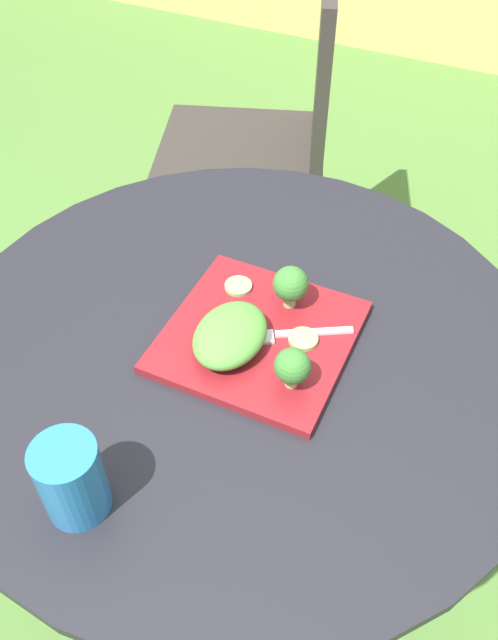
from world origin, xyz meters
name	(u,v)px	position (x,y,z in m)	size (l,w,h in m)	color
ground_plane	(243,555)	(0.00, 0.00, 0.00)	(12.00, 12.00, 0.00)	#4C7533
patio_table	(241,443)	(0.00, 0.00, 0.44)	(0.86, 0.86, 0.71)	black
patio_chair	(276,125)	(-0.31, 0.85, 0.53)	(0.56, 0.56, 0.90)	#332D28
salad_plate	(259,336)	(0.03, 0.01, 0.72)	(0.25, 0.25, 0.01)	maroon
drinking_glass	(72,482)	(-0.06, -0.31, 0.76)	(0.07, 0.07, 0.11)	#236BA8
fork	(287,334)	(0.06, 0.02, 0.73)	(0.14, 0.09, 0.00)	silver
lettuce_mound	(229,335)	(0.00, -0.03, 0.75)	(0.09, 0.13, 0.05)	#519338
broccoli_floret_0	(291,284)	(0.04, 0.08, 0.76)	(0.05, 0.05, 0.07)	#99B770
broccoli_floret_1	(292,367)	(0.10, -0.05, 0.76)	(0.05, 0.05, 0.06)	#99B770
cucumber_slice_0	(303,339)	(0.09, 0.02, 0.73)	(0.04, 0.04, 0.01)	#8EB766
cucumber_slice_1	(238,286)	(-0.04, 0.08, 0.73)	(0.04, 0.04, 0.01)	#8EB766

